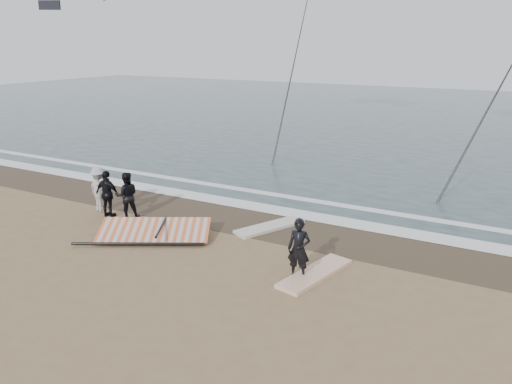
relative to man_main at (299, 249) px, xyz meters
The scene contains 10 objects.
ground 2.52m from the man_main, 146.20° to the right, with size 120.00×120.00×0.00m, color #8C704C.
sea 31.75m from the man_main, 93.57° to the left, with size 120.00×54.00×0.02m, color #233838.
wet_sand 3.83m from the man_main, 121.86° to the left, with size 120.00×2.80×0.01m, color #4C3D2B.
foam_near 5.05m from the man_main, 113.34° to the left, with size 120.00×0.90×0.01m, color white.
foam_far 6.63m from the man_main, 107.46° to the left, with size 120.00×0.45×0.01m, color white.
man_main is the anchor object (origin of this frame).
board_white 0.92m from the man_main, 46.84° to the left, with size 0.72×2.58×0.10m, color silver.
board_cream 3.76m from the man_main, 128.86° to the left, with size 0.67×2.53×0.11m, color beige.
trio_cluster 8.02m from the man_main, behind, with size 2.51×1.05×1.68m.
sail_rig 5.21m from the man_main, behind, with size 3.69×3.18×0.49m.
Camera 1 is at (6.73, -9.66, 5.99)m, focal length 35.00 mm.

